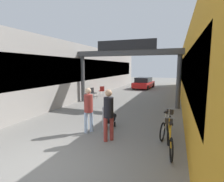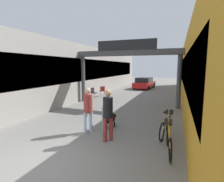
{
  "view_description": "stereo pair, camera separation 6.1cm",
  "coord_description": "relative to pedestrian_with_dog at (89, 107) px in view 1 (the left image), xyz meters",
  "views": [
    {
      "loc": [
        3.2,
        -3.33,
        2.59
      ],
      "look_at": [
        0.0,
        5.34,
        1.3
      ],
      "focal_mm": 28.0,
      "sensor_mm": 36.0,
      "label": 1
    },
    {
      "loc": [
        3.25,
        -3.31,
        2.59
      ],
      "look_at": [
        0.0,
        5.34,
        1.3
      ],
      "focal_mm": 28.0,
      "sensor_mm": 36.0,
      "label": 2
    }
  ],
  "objects": [
    {
      "name": "bicycle_silver_second",
      "position": [
        2.9,
        0.77,
        -0.59
      ],
      "size": [
        0.47,
        1.67,
        0.98
      ],
      "color": "black",
      "rests_on": "ground_plane"
    },
    {
      "name": "bicycle_orange_nearest",
      "position": [
        3.06,
        -0.52,
        -0.59
      ],
      "size": [
        0.46,
        1.68,
        0.98
      ],
      "color": "black",
      "rests_on": "ground_plane"
    },
    {
      "name": "bollard_post_metal",
      "position": [
        0.54,
        0.23,
        -0.5
      ],
      "size": [
        0.1,
        0.1,
        1.05
      ],
      "color": "gray",
      "rests_on": "ground_plane"
    },
    {
      "name": "cafe_chair_black_nearer",
      "position": [
        -3.16,
        6.74,
        -0.49
      ],
      "size": [
        0.48,
        0.48,
        0.89
      ],
      "color": "gray",
      "rests_on": "ground_plane"
    },
    {
      "name": "parked_car_red",
      "position": [
        -0.48,
        14.97,
        -0.38
      ],
      "size": [
        2.14,
        4.15,
        1.33
      ],
      "color": "red",
      "rests_on": "ground_plane"
    },
    {
      "name": "pedestrian_with_dog",
      "position": [
        0.0,
        0.0,
        0.0
      ],
      "size": [
        0.47,
        0.47,
        1.78
      ],
      "color": "#A5BFE0",
      "rests_on": "ground_plane"
    },
    {
      "name": "dog_on_leash",
      "position": [
        0.64,
        0.85,
        -0.67
      ],
      "size": [
        0.37,
        0.78,
        0.56
      ],
      "color": "black",
      "rests_on": "ground_plane"
    },
    {
      "name": "ground_plane",
      "position": [
        -0.03,
        -2.6,
        -1.03
      ],
      "size": [
        80.0,
        80.0,
        0.0
      ],
      "primitive_type": "plane",
      "color": "gray"
    },
    {
      "name": "cafe_chair_red_farther",
      "position": [
        -2.95,
        8.04,
        -0.49
      ],
      "size": [
        0.56,
        0.56,
        0.89
      ],
      "color": "gray",
      "rests_on": "ground_plane"
    },
    {
      "name": "storefront_left",
      "position": [
        -5.13,
        8.4,
        1.11
      ],
      "size": [
        3.0,
        26.0,
        4.27
      ],
      "color": "#9E9993",
      "rests_on": "ground_plane"
    },
    {
      "name": "arcade_sign_gateway",
      "position": [
        -0.03,
        5.51,
        2.05
      ],
      "size": [
        7.4,
        0.47,
        4.32
      ],
      "color": "#4C4C4F",
      "rests_on": "ground_plane"
    },
    {
      "name": "pedestrian_companion",
      "position": [
        1.02,
        -0.46,
        0.03
      ],
      "size": [
        0.48,
        0.48,
        1.82
      ],
      "color": "#99332D",
      "rests_on": "ground_plane"
    },
    {
      "name": "storefront_right",
      "position": [
        5.06,
        8.4,
        1.11
      ],
      "size": [
        3.0,
        26.0,
        4.27
      ],
      "color": "gold",
      "rests_on": "ground_plane"
    }
  ]
}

